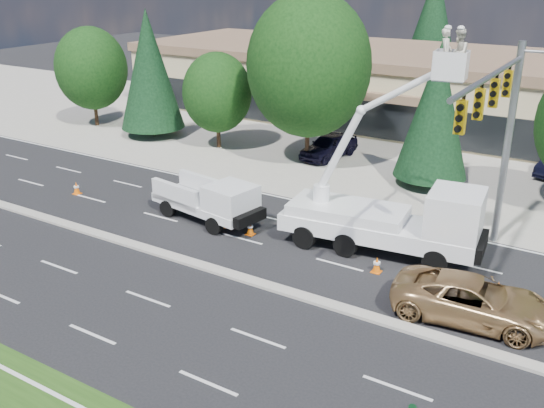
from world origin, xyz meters
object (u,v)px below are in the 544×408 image
Objects in this scene: signal_mast at (502,122)px; minivan at (473,300)px; bucket_truck at (397,210)px; utility_pickup at (211,204)px.

signal_mast reaches higher than minivan.
bucket_truck reaches higher than minivan.
bucket_truck reaches higher than utility_pickup.
bucket_truck is at bearing 44.55° from minivan.
utility_pickup is 0.61× the size of bucket_truck.
signal_mast is 13.84m from utility_pickup.
bucket_truck is 1.72× the size of minivan.
signal_mast is at bearing 17.62° from bucket_truck.
minivan is at bearing -80.74° from signal_mast.
signal_mast is 7.44m from minivan.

